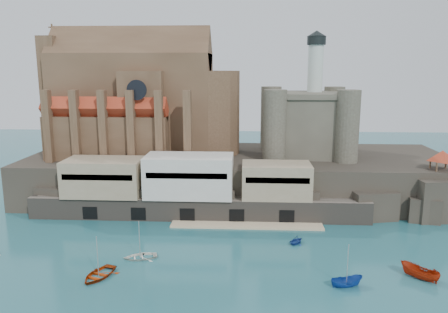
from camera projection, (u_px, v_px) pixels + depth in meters
name	position (u px, v px, depth m)	size (l,w,h in m)	color
ground	(234.00, 266.00, 68.81)	(300.00, 300.00, 0.00)	#1B525A
promontory	(238.00, 176.00, 106.36)	(100.00, 36.00, 10.00)	black
quay	(188.00, 189.00, 90.70)	(70.00, 12.00, 13.05)	#5E554B
church	(141.00, 104.00, 106.58)	(47.00, 25.93, 30.51)	#4D3624
castle_keep	(306.00, 120.00, 104.51)	(21.20, 21.20, 29.30)	#484438
rock_outcrop	(438.00, 198.00, 91.13)	(14.50, 10.50, 8.70)	black
pavilion	(442.00, 157.00, 89.54)	(6.40, 6.40, 5.40)	#4D3624
boat_0	(99.00, 277.00, 65.33)	(4.63, 1.34, 6.48)	#9C2E08
boat_2	(346.00, 286.00, 62.47)	(1.81, 1.86, 4.81)	#133B94
boat_5	(419.00, 278.00, 64.88)	(2.22, 2.28, 5.90)	#A52609
boat_6	(140.00, 258.00, 71.73)	(3.95, 1.14, 5.52)	white
boat_7	(296.00, 244.00, 77.65)	(3.00, 1.83, 3.47)	navy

